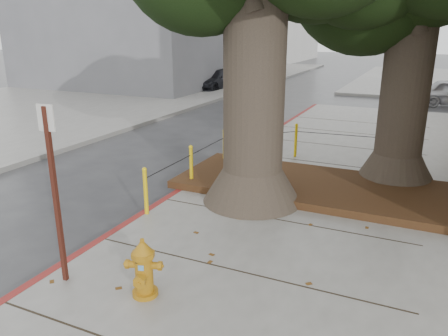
# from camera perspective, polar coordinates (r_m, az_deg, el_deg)

# --- Properties ---
(ground) EXTENTS (140.00, 140.00, 0.00)m
(ground) POSITION_cam_1_polar(r_m,az_deg,el_deg) (6.91, -2.34, -13.40)
(ground) COLOR #28282B
(ground) RESTS_ON ground
(sidewalk_opposite) EXTENTS (14.00, 60.00, 0.15)m
(sidewalk_opposite) POSITION_cam_1_polar(r_m,az_deg,el_deg) (22.90, -22.81, 7.53)
(sidewalk_opposite) COLOR slate
(sidewalk_opposite) RESTS_ON ground
(curb_red) EXTENTS (0.14, 26.00, 0.16)m
(curb_red) POSITION_cam_1_polar(r_m,az_deg,el_deg) (9.73, -6.17, -3.46)
(curb_red) COLOR maroon
(curb_red) RESTS_ON ground
(planter_bed) EXTENTS (6.40, 2.60, 0.16)m
(planter_bed) POSITION_cam_1_polar(r_m,az_deg,el_deg) (9.91, 12.69, -2.44)
(planter_bed) COLOR black
(planter_bed) RESTS_ON sidewalk_main
(bollard_ring) EXTENTS (3.79, 5.39, 0.95)m
(bollard_ring) POSITION_cam_1_polar(r_m,az_deg,el_deg) (10.68, 4.14, 1.86)
(bollard_ring) COLOR yellow
(bollard_ring) RESTS_ON sidewalk_main
(fire_hydrant) EXTENTS (0.44, 0.44, 0.83)m
(fire_hydrant) POSITION_cam_1_polar(r_m,az_deg,el_deg) (6.00, -10.45, -12.77)
(fire_hydrant) COLOR #B67712
(fire_hydrant) RESTS_ON sidewalk_main
(signpost) EXTENTS (0.25, 0.07, 2.52)m
(signpost) POSITION_cam_1_polar(r_m,az_deg,el_deg) (6.23, -21.28, -2.18)
(signpost) COLOR #471911
(signpost) RESTS_ON sidewalk_main
(car_dark) EXTENTS (2.02, 4.34, 1.23)m
(car_dark) POSITION_cam_1_polar(r_m,az_deg,el_deg) (27.41, -1.23, 11.47)
(car_dark) COLOR black
(car_dark) RESTS_ON ground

